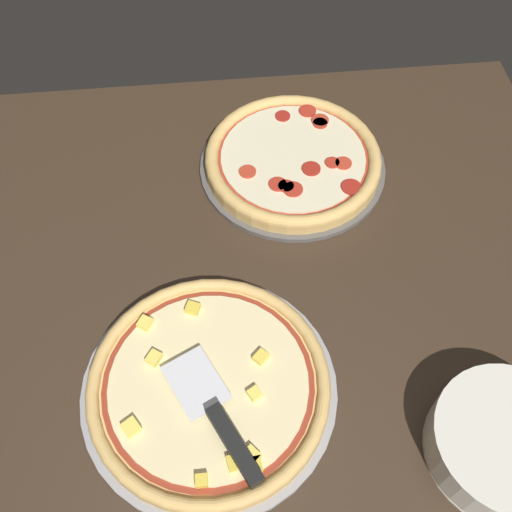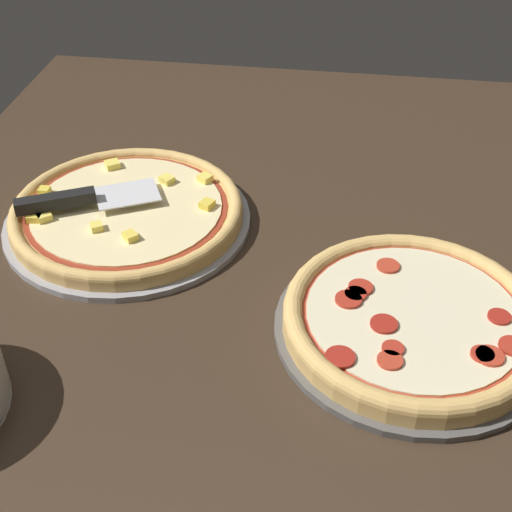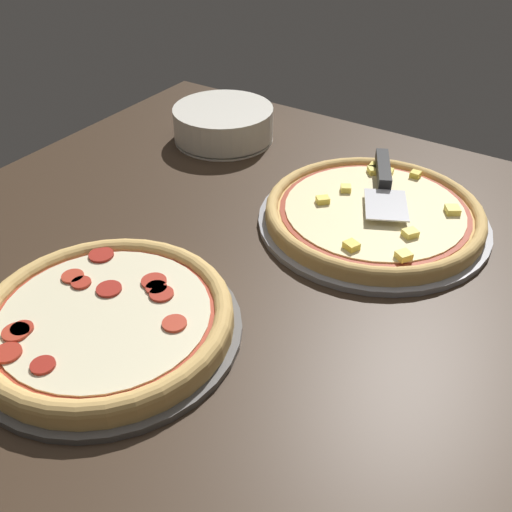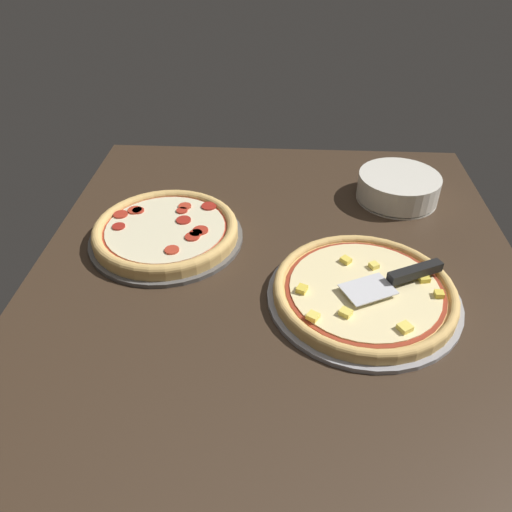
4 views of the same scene
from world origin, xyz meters
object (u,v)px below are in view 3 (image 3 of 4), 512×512
pizza_front (374,212)px  pizza_back (106,318)px  plate_stack (223,124)px  serving_spatula (384,176)px

pizza_front → pizza_back: pizza_back is taller
pizza_back → pizza_front: bearing=-113.1°
pizza_back → plate_stack: 61.13cm
pizza_front → plate_stack: size_ratio=1.74×
serving_spatula → plate_stack: bearing=-8.1°
pizza_front → plate_stack: plate_stack is taller
serving_spatula → plate_stack: size_ratio=1.03×
pizza_back → plate_stack: plate_stack is taller
serving_spatula → plate_stack: 38.95cm
pizza_front → serving_spatula: bearing=-75.9°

